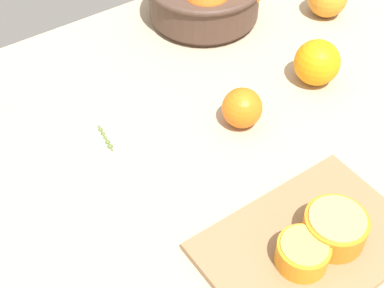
{
  "coord_description": "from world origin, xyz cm",
  "views": [
    {
      "loc": [
        -33.67,
        -44.2,
        60.42
      ],
      "look_at": [
        -3.53,
        -0.99,
        5.32
      ],
      "focal_mm": 50.91,
      "sensor_mm": 36.0,
      "label": 1
    }
  ],
  "objects_px": {
    "cutting_board": "(308,245)",
    "loose_orange_2": "(242,108)",
    "loose_orange_0": "(317,62)",
    "orange_half_1": "(303,253)",
    "orange_half_0": "(335,228)"
  },
  "relations": [
    {
      "from": "cutting_board",
      "to": "loose_orange_2",
      "type": "relative_size",
      "value": 4.26
    },
    {
      "from": "loose_orange_0",
      "to": "loose_orange_2",
      "type": "xyz_separation_m",
      "value": [
        -0.17,
        -0.01,
        -0.01
      ]
    },
    {
      "from": "orange_half_1",
      "to": "loose_orange_2",
      "type": "height_order",
      "value": "loose_orange_2"
    },
    {
      "from": "orange_half_0",
      "to": "orange_half_1",
      "type": "distance_m",
      "value": 0.06
    },
    {
      "from": "orange_half_0",
      "to": "loose_orange_2",
      "type": "height_order",
      "value": "loose_orange_2"
    },
    {
      "from": "orange_half_1",
      "to": "loose_orange_2",
      "type": "distance_m",
      "value": 0.27
    },
    {
      "from": "cutting_board",
      "to": "loose_orange_0",
      "type": "distance_m",
      "value": 0.35
    },
    {
      "from": "loose_orange_0",
      "to": "cutting_board",
      "type": "bearing_deg",
      "value": -135.02
    },
    {
      "from": "cutting_board",
      "to": "orange_half_0",
      "type": "height_order",
      "value": "orange_half_0"
    },
    {
      "from": "cutting_board",
      "to": "loose_orange_2",
      "type": "bearing_deg",
      "value": 72.19
    },
    {
      "from": "orange_half_0",
      "to": "loose_orange_2",
      "type": "xyz_separation_m",
      "value": [
        0.04,
        0.24,
        -0.0
      ]
    },
    {
      "from": "cutting_board",
      "to": "loose_orange_0",
      "type": "height_order",
      "value": "loose_orange_0"
    },
    {
      "from": "loose_orange_0",
      "to": "orange_half_1",
      "type": "bearing_deg",
      "value": -136.39
    },
    {
      "from": "cutting_board",
      "to": "loose_orange_0",
      "type": "relative_size",
      "value": 3.49
    },
    {
      "from": "orange_half_1",
      "to": "loose_orange_0",
      "type": "bearing_deg",
      "value": 43.61
    }
  ]
}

